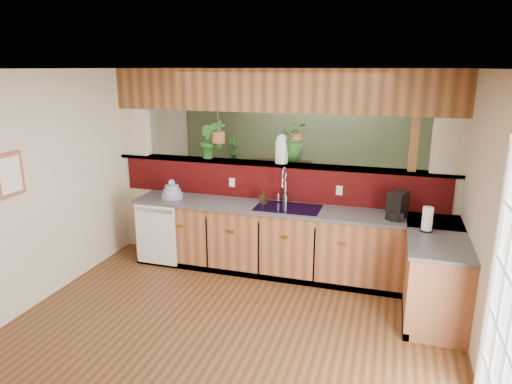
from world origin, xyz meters
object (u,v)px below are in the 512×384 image
(soap_dispenser, at_px, (264,197))
(glass_jar, at_px, (282,149))
(dish_stack, at_px, (172,192))
(faucet, at_px, (284,184))
(coffee_maker, at_px, (398,206))
(shelving_console, at_px, (266,189))
(paper_towel, at_px, (427,220))

(soap_dispenser, relative_size, glass_jar, 0.49)
(soap_dispenser, bearing_deg, dish_stack, -175.78)
(faucet, height_order, soap_dispenser, faucet)
(coffee_maker, distance_m, shelving_console, 3.27)
(paper_towel, distance_m, shelving_console, 3.73)
(soap_dispenser, relative_size, shelving_console, 0.12)
(faucet, distance_m, coffee_maker, 1.43)
(faucet, height_order, coffee_maker, faucet)
(faucet, xyz_separation_m, soap_dispenser, (-0.25, -0.08, -0.17))
(dish_stack, xyz_separation_m, glass_jar, (1.43, 0.39, 0.60))
(soap_dispenser, bearing_deg, glass_jar, 62.07)
(glass_jar, bearing_deg, faucet, -66.72)
(soap_dispenser, bearing_deg, coffee_maker, -4.33)
(paper_towel, relative_size, glass_jar, 0.76)
(glass_jar, bearing_deg, shelving_console, 111.12)
(dish_stack, relative_size, glass_jar, 0.77)
(faucet, height_order, dish_stack, faucet)
(paper_towel, bearing_deg, faucet, 162.03)
(dish_stack, relative_size, coffee_maker, 0.90)
(dish_stack, bearing_deg, shelving_console, 73.21)
(paper_towel, bearing_deg, soap_dispenser, 166.26)
(dish_stack, height_order, glass_jar, glass_jar)
(faucet, bearing_deg, dish_stack, -173.67)
(soap_dispenser, xyz_separation_m, shelving_console, (-0.58, 2.20, -0.49))
(soap_dispenser, height_order, coffee_maker, coffee_maker)
(glass_jar, bearing_deg, dish_stack, -164.68)
(soap_dispenser, distance_m, coffee_maker, 1.67)
(shelving_console, bearing_deg, soap_dispenser, -99.79)
(dish_stack, bearing_deg, soap_dispenser, 4.22)
(paper_towel, xyz_separation_m, shelving_console, (-2.55, 2.68, -0.53))
(faucet, relative_size, soap_dispenser, 2.67)
(faucet, bearing_deg, glass_jar, 113.28)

